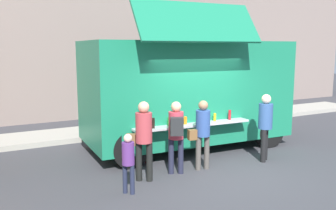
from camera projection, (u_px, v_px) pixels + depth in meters
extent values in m
plane|color=#38383D|center=(223.00, 173.00, 8.11)|extent=(60.00, 60.00, 0.00)
cube|color=#9E998E|center=(25.00, 140.00, 10.70)|extent=(28.00, 1.60, 0.15)
cube|color=gray|center=(33.00, 3.00, 13.89)|extent=(32.00, 2.40, 8.92)
cube|color=#197853|center=(187.00, 90.00, 10.05)|extent=(5.62, 2.63, 2.64)
cube|color=#197853|center=(199.00, 22.00, 8.17)|extent=(3.07, 0.85, 0.94)
cube|color=black|center=(189.00, 83.00, 8.75)|extent=(2.89, 0.22, 1.19)
cube|color=#B7B7BC|center=(193.00, 125.00, 8.71)|extent=(3.05, 0.47, 0.05)
cylinder|color=black|center=(153.00, 123.00, 8.19)|extent=(0.06, 0.06, 0.24)
cylinder|color=green|center=(169.00, 122.00, 8.43)|extent=(0.08, 0.08, 0.20)
cylinder|color=orange|center=(185.00, 120.00, 8.64)|extent=(0.08, 0.08, 0.18)
cylinder|color=orange|center=(201.00, 119.00, 8.77)|extent=(0.07, 0.07, 0.18)
cylinder|color=yellow|center=(215.00, 117.00, 9.00)|extent=(0.06, 0.06, 0.20)
cylinder|color=red|center=(230.00, 115.00, 9.17)|extent=(0.07, 0.07, 0.25)
cube|color=black|center=(264.00, 70.00, 11.14)|extent=(0.16, 2.05, 1.16)
cylinder|color=black|center=(226.00, 118.00, 12.05)|extent=(0.90, 0.28, 0.90)
cylinder|color=black|center=(269.00, 131.00, 10.17)|extent=(0.90, 0.28, 0.90)
cylinder|color=black|center=(105.00, 130.00, 10.29)|extent=(0.90, 0.28, 0.90)
cylinder|color=black|center=(130.00, 149.00, 8.41)|extent=(0.90, 0.28, 0.90)
cylinder|color=#2C6336|center=(241.00, 109.00, 14.03)|extent=(0.60, 0.60, 0.85)
cylinder|color=#4D4843|center=(198.00, 153.00, 8.25)|extent=(0.12, 0.12, 0.78)
cylinder|color=#4D4843|center=(207.00, 152.00, 8.32)|extent=(0.12, 0.12, 0.78)
cylinder|color=#2B4989|center=(203.00, 123.00, 8.18)|extent=(0.33, 0.33, 0.59)
sphere|color=#966C4E|center=(203.00, 105.00, 8.12)|extent=(0.22, 0.22, 0.22)
cube|color=brown|center=(192.00, 135.00, 8.13)|extent=(0.21, 0.16, 0.23)
cylinder|color=#1F2135|center=(171.00, 156.00, 8.00)|extent=(0.13, 0.13, 0.79)
cylinder|color=#1F2135|center=(181.00, 156.00, 8.01)|extent=(0.13, 0.13, 0.79)
cylinder|color=#B93545|center=(176.00, 125.00, 7.90)|extent=(0.33, 0.33, 0.60)
sphere|color=#DBAE83|center=(176.00, 107.00, 7.83)|extent=(0.22, 0.22, 0.22)
cube|color=#232526|center=(177.00, 126.00, 7.64)|extent=(0.32, 0.27, 0.39)
cylinder|color=black|center=(139.00, 161.00, 7.57)|extent=(0.13, 0.13, 0.83)
cylinder|color=black|center=(149.00, 162.00, 7.55)|extent=(0.13, 0.13, 0.83)
cylinder|color=#A93A40|center=(144.00, 128.00, 7.45)|extent=(0.34, 0.34, 0.63)
sphere|color=tan|center=(144.00, 107.00, 7.38)|extent=(0.23, 0.23, 0.23)
cube|color=brown|center=(131.00, 140.00, 7.52)|extent=(0.25, 0.23, 0.24)
cylinder|color=black|center=(263.00, 146.00, 8.81)|extent=(0.13, 0.13, 0.81)
cylinder|color=black|center=(265.00, 144.00, 9.00)|extent=(0.13, 0.13, 0.81)
cylinder|color=#2F5087|center=(266.00, 116.00, 8.80)|extent=(0.34, 0.34, 0.62)
sphere|color=beige|center=(266.00, 99.00, 8.73)|extent=(0.23, 0.23, 0.23)
cylinder|color=#1E243A|center=(125.00, 179.00, 6.94)|extent=(0.09, 0.09, 0.57)
cylinder|color=#1E243A|center=(132.00, 180.00, 6.88)|extent=(0.09, 0.09, 0.57)
cylinder|color=#562C73|center=(128.00, 153.00, 6.83)|extent=(0.24, 0.24, 0.43)
sphere|color=beige|center=(128.00, 138.00, 6.78)|extent=(0.16, 0.16, 0.16)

